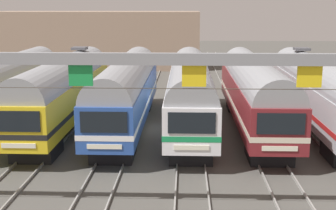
# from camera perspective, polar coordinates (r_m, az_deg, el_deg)

# --- Properties ---
(ground_plane) EXTENTS (160.00, 160.00, 0.00)m
(ground_plane) POSITION_cam_1_polar(r_m,az_deg,el_deg) (31.77, -1.16, -2.88)
(ground_plane) COLOR #4C4944
(track_bed) EXTENTS (22.60, 70.00, 0.15)m
(track_bed) POSITION_cam_1_polar(r_m,az_deg,el_deg) (48.36, -0.02, 2.41)
(track_bed) COLOR gray
(track_bed) RESTS_ON ground
(commuter_train_green) EXTENTS (2.88, 18.06, 4.77)m
(commuter_train_green) POSITION_cam_1_polar(r_m,az_deg,el_deg) (33.48, -19.52, 1.91)
(commuter_train_green) COLOR #236B42
(commuter_train_green) RESTS_ON ground
(commuter_train_yellow) EXTENTS (2.88, 18.06, 5.05)m
(commuter_train_yellow) POSITION_cam_1_polar(r_m,az_deg,el_deg) (32.17, -12.52, 1.93)
(commuter_train_yellow) COLOR gold
(commuter_train_yellow) RESTS_ON ground
(commuter_train_blue) EXTENTS (2.88, 18.06, 4.77)m
(commuter_train_blue) POSITION_cam_1_polar(r_m,az_deg,el_deg) (31.37, -5.04, 1.91)
(commuter_train_blue) COLOR #284C9E
(commuter_train_blue) RESTS_ON ground
(commuter_train_white) EXTENTS (2.88, 18.06, 4.77)m
(commuter_train_white) POSITION_cam_1_polar(r_m,az_deg,el_deg) (31.13, 2.70, 1.87)
(commuter_train_white) COLOR white
(commuter_train_white) RESTS_ON ground
(commuter_train_maroon) EXTENTS (2.88, 18.06, 4.77)m
(commuter_train_maroon) POSITION_cam_1_polar(r_m,az_deg,el_deg) (31.46, 10.41, 1.79)
(commuter_train_maroon) COLOR maroon
(commuter_train_maroon) RESTS_ON ground
(commuter_train_stainless) EXTENTS (2.88, 18.06, 5.05)m
(commuter_train_stainless) POSITION_cam_1_polar(r_m,az_deg,el_deg) (32.34, 17.82, 1.69)
(commuter_train_stainless) COLOR #B2B5BA
(commuter_train_stainless) RESTS_ON ground
(catenary_gantry) EXTENTS (26.33, 0.44, 6.97)m
(catenary_gantry) POSITION_cam_1_polar(r_m,az_deg,el_deg) (17.46, -3.76, 2.72)
(catenary_gantry) COLOR gray
(catenary_gantry) RESTS_ON ground
(maintenance_building) EXTENTS (27.47, 10.00, 7.36)m
(maintenance_building) POSITION_cam_1_polar(r_m,az_deg,el_deg) (64.72, -8.62, 7.94)
(maintenance_building) COLOR gray
(maintenance_building) RESTS_ON ground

